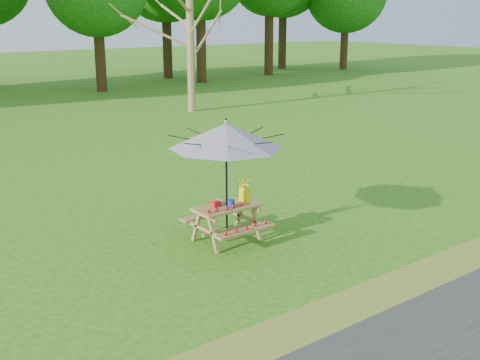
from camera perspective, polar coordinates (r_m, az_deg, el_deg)
ground at (r=13.01m, az=12.96°, el=-2.79°), size 120.00×120.00×0.00m
picnic_table at (r=10.88m, az=-1.25°, el=-4.19°), size 1.20×1.32×0.67m
patio_umbrella at (r=10.45m, az=-1.31°, el=4.22°), size 2.37×2.37×2.25m
produce_bins at (r=10.74m, az=-1.63°, el=-2.21°), size 0.34×0.41×0.13m
tomatoes_row at (r=10.54m, az=-1.35°, el=-2.68°), size 0.77×0.13×0.07m
flower_bucket at (r=11.02m, az=0.44°, el=-0.67°), size 0.31×0.28×0.47m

